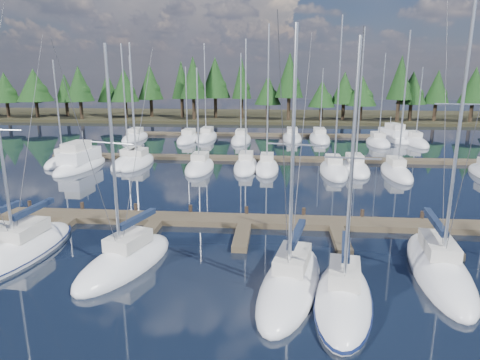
# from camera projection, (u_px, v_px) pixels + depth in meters

# --- Properties ---
(ground) EXTENTS (260.00, 260.00, 0.00)m
(ground) POSITION_uv_depth(u_px,v_px,m) (255.00, 181.00, 40.85)
(ground) COLOR black
(ground) RESTS_ON ground
(far_shore) EXTENTS (220.00, 30.00, 0.60)m
(far_shore) POSITION_uv_depth(u_px,v_px,m) (268.00, 116.00, 98.75)
(far_shore) COLOR black
(far_shore) RESTS_ON ground
(main_dock) EXTENTS (44.00, 6.13, 0.90)m
(main_dock) POSITION_uv_depth(u_px,v_px,m) (245.00, 224.00, 28.59)
(main_dock) COLOR #4C412F
(main_dock) RESTS_ON ground
(back_docks) EXTENTS (50.00, 21.80, 0.40)m
(back_docks) POSITION_uv_depth(u_px,v_px,m) (262.00, 145.00, 59.73)
(back_docks) COLOR #4C412F
(back_docks) RESTS_ON ground
(front_sailboat_1) EXTENTS (3.92, 9.34, 13.02)m
(front_sailboat_1) POSITION_uv_depth(u_px,v_px,m) (21.00, 250.00, 24.24)
(front_sailboat_1) COLOR silver
(front_sailboat_1) RESTS_ON ground
(front_sailboat_2) EXTENTS (4.83, 8.04, 12.16)m
(front_sailboat_2) POSITION_uv_depth(u_px,v_px,m) (126.00, 261.00, 22.76)
(front_sailboat_2) COLOR silver
(front_sailboat_2) RESTS_ON ground
(front_sailboat_3) EXTENTS (4.34, 9.11, 12.79)m
(front_sailboat_3) POSITION_uv_depth(u_px,v_px,m) (290.00, 283.00, 20.39)
(front_sailboat_3) COLOR silver
(front_sailboat_3) RESTS_ON ground
(front_sailboat_4) EXTENTS (3.74, 8.27, 12.19)m
(front_sailboat_4) POSITION_uv_depth(u_px,v_px,m) (343.00, 298.00, 19.01)
(front_sailboat_4) COLOR silver
(front_sailboat_4) RESTS_ON ground
(front_sailboat_5) EXTENTS (3.65, 9.94, 15.68)m
(front_sailboat_5) POSITION_uv_depth(u_px,v_px,m) (439.00, 268.00, 21.93)
(front_sailboat_5) COLOR silver
(front_sailboat_5) RESTS_ON ground
(back_sailboat_rows) EXTENTS (47.95, 32.86, 16.10)m
(back_sailboat_rows) POSITION_uv_depth(u_px,v_px,m) (262.00, 150.00, 55.53)
(back_sailboat_rows) COLOR silver
(back_sailboat_rows) RESTS_ON ground
(motor_yacht_left) EXTENTS (3.89, 9.75, 4.77)m
(motor_yacht_left) POSITION_uv_depth(u_px,v_px,m) (80.00, 163.00, 46.25)
(motor_yacht_left) COLOR silver
(motor_yacht_left) RESTS_ON ground
(motor_yacht_right) EXTENTS (5.25, 9.15, 4.34)m
(motor_yacht_right) POSITION_uv_depth(u_px,v_px,m) (392.00, 138.00, 64.83)
(motor_yacht_right) COLOR silver
(motor_yacht_right) RESTS_ON ground
(tree_line) EXTENTS (186.27, 11.27, 13.44)m
(tree_line) POSITION_uv_depth(u_px,v_px,m) (264.00, 87.00, 87.65)
(tree_line) COLOR black
(tree_line) RESTS_ON far_shore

